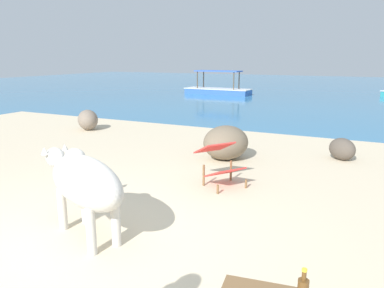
% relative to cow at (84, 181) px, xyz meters
% --- Properties ---
extents(sand_beach, '(18.00, 14.00, 0.04)m').
position_rel_cow_xyz_m(sand_beach, '(0.05, -0.32, -0.67)').
color(sand_beach, beige).
rests_on(sand_beach, ground).
extents(water_surface, '(60.00, 36.00, 0.03)m').
position_rel_cow_xyz_m(water_surface, '(0.05, 21.68, -0.69)').
color(water_surface, teal).
rests_on(water_surface, ground).
extents(cow, '(1.73, 1.05, 0.99)m').
position_rel_cow_xyz_m(cow, '(0.00, 0.00, 0.00)').
color(cow, beige).
rests_on(cow, sand_beach).
extents(deck_chair_near, '(0.93, 0.88, 0.68)m').
position_rel_cow_xyz_m(deck_chair_near, '(0.71, 2.29, -0.27)').
color(deck_chair_near, brown).
rests_on(deck_chair_near, sand_beach).
extents(shore_rock_large, '(0.69, 0.65, 0.44)m').
position_rel_cow_xyz_m(shore_rock_large, '(2.37, 4.69, -0.43)').
color(shore_rock_large, brown).
rests_on(shore_rock_large, sand_beach).
extents(shore_rock_medium, '(0.90, 0.89, 0.56)m').
position_rel_cow_xyz_m(shore_rock_medium, '(-4.26, 4.95, -0.37)').
color(shore_rock_medium, gray).
rests_on(shore_rock_medium, sand_beach).
extents(shore_rock_small, '(1.14, 1.19, 0.67)m').
position_rel_cow_xyz_m(shore_rock_small, '(0.28, 3.74, -0.31)').
color(shore_rock_small, '#756651').
rests_on(shore_rock_small, sand_beach).
extents(shore_rock_flat, '(0.64, 0.72, 0.30)m').
position_rel_cow_xyz_m(shore_rock_flat, '(-0.24, 4.62, -0.50)').
color(shore_rock_flat, '#756651').
rests_on(shore_rock_flat, sand_beach).
extents(boat_blue, '(3.72, 1.33, 1.29)m').
position_rel_cow_xyz_m(boat_blue, '(-4.85, 16.19, -0.40)').
color(boat_blue, '#3866B7').
rests_on(boat_blue, water_surface).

